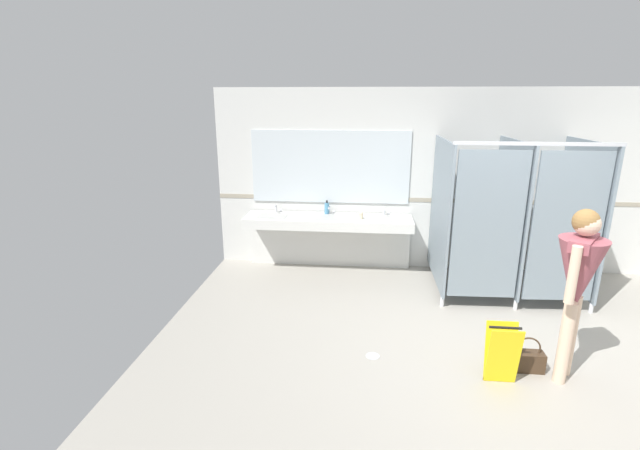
# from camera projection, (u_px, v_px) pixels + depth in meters

# --- Properties ---
(ground_plane) EXTENTS (7.40, 5.71, 0.10)m
(ground_plane) POSITION_uv_depth(u_px,v_px,m) (511.00, 368.00, 4.37)
(ground_plane) COLOR #9E998E
(wall_back) EXTENTS (7.40, 0.12, 2.65)m
(wall_back) POSITION_uv_depth(u_px,v_px,m) (467.00, 182.00, 6.49)
(wall_back) COLOR silver
(wall_back) RESTS_ON ground_plane
(wall_back_tile_band) EXTENTS (7.40, 0.01, 0.06)m
(wall_back_tile_band) POSITION_uv_depth(u_px,v_px,m) (466.00, 201.00, 6.51)
(wall_back_tile_band) COLOR #9E937F
(wall_back_tile_band) RESTS_ON wall_back
(vanity_counter) EXTENTS (2.43, 0.58, 0.95)m
(vanity_counter) POSITION_uv_depth(u_px,v_px,m) (329.00, 229.00, 6.60)
(vanity_counter) COLOR silver
(vanity_counter) RESTS_ON ground_plane
(mirror_panel) EXTENTS (2.33, 0.02, 1.06)m
(mirror_panel) POSITION_uv_depth(u_px,v_px,m) (330.00, 167.00, 6.56)
(mirror_panel) COLOR silver
(mirror_panel) RESTS_ON wall_back
(bathroom_stalls) EXTENTS (1.82, 1.41, 2.04)m
(bathroom_stalls) POSITION_uv_depth(u_px,v_px,m) (514.00, 216.00, 5.60)
(bathroom_stalls) COLOR gray
(bathroom_stalls) RESTS_ON ground_plane
(person_standing) EXTENTS (0.56, 0.56, 1.61)m
(person_standing) POSITION_uv_depth(u_px,v_px,m) (578.00, 276.00, 3.86)
(person_standing) COLOR beige
(person_standing) RESTS_ON ground_plane
(handbag) EXTENTS (0.32, 0.14, 0.35)m
(handbag) POSITION_uv_depth(u_px,v_px,m) (526.00, 360.00, 4.22)
(handbag) COLOR #3F2D1E
(handbag) RESTS_ON ground_plane
(soap_dispenser) EXTENTS (0.07, 0.07, 0.20)m
(soap_dispenser) POSITION_uv_depth(u_px,v_px,m) (327.00, 208.00, 6.61)
(soap_dispenser) COLOR teal
(soap_dispenser) RESTS_ON vanity_counter
(paper_cup) EXTENTS (0.07, 0.07, 0.09)m
(paper_cup) POSITION_uv_depth(u_px,v_px,m) (361.00, 216.00, 6.34)
(paper_cup) COLOR beige
(paper_cup) RESTS_ON vanity_counter
(wet_floor_sign) EXTENTS (0.28, 0.19, 0.56)m
(wet_floor_sign) POSITION_uv_depth(u_px,v_px,m) (502.00, 353.00, 4.00)
(wet_floor_sign) COLOR yellow
(wet_floor_sign) RESTS_ON ground_plane
(floor_drain_cover) EXTENTS (0.14, 0.14, 0.01)m
(floor_drain_cover) POSITION_uv_depth(u_px,v_px,m) (373.00, 356.00, 4.47)
(floor_drain_cover) COLOR #B7BABF
(floor_drain_cover) RESTS_ON ground_plane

